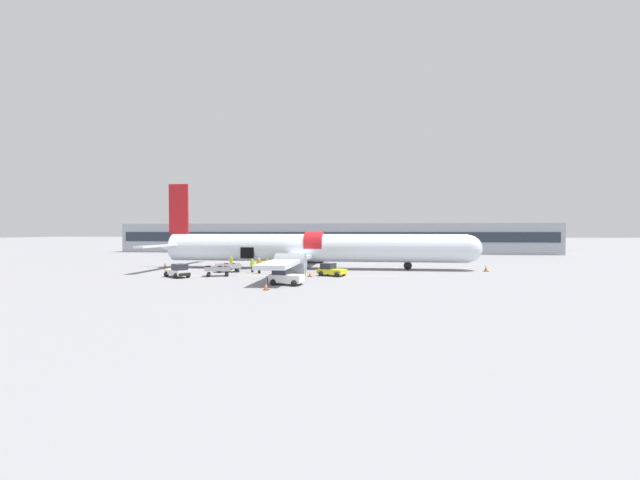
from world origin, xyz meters
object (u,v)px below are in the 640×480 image
Objects in this scene: baggage_cart_queued at (218,271)px; ground_crew_loader_b at (267,263)px; ground_crew_loader_a at (231,262)px; ground_crew_driver at (252,265)px; ground_crew_supervisor at (259,265)px; airplane at (310,249)px; baggage_cart_loading at (229,268)px; baggage_tug_rear at (331,270)px; baggage_tug_lead at (285,277)px; baggage_tug_mid at (178,271)px.

ground_crew_loader_b is at bearing 61.57° from baggage_cart_queued.
ground_crew_driver is (3.50, -2.69, -0.06)m from ground_crew_loader_a.
ground_crew_loader_b is 3.64m from ground_crew_supervisor.
baggage_cart_queued is 7.48m from ground_crew_loader_b.
baggage_cart_loading is (-8.78, -5.20, -2.04)m from airplane.
baggage_tug_rear is 2.06× the size of ground_crew_loader_b.
baggage_cart_loading is 2.75m from ground_crew_loader_a.
baggage_tug_rear is 9.63m from ground_crew_driver.
ground_crew_supervisor is at bearing -16.83° from baggage_cart_loading.
baggage_tug_lead is 8.19m from baggage_tug_rear.
baggage_cart_queued is at bearing -140.82° from ground_crew_supervisor.
ground_crew_loader_b is (-4.87, 12.31, 0.12)m from baggage_tug_lead.
baggage_tug_mid is 2.02× the size of ground_crew_loader_a.
airplane is 16.40m from baggage_tug_mid.
baggage_tug_mid is at bearing -131.75° from ground_crew_loader_b.
baggage_tug_lead reaches higher than ground_crew_loader_b.
airplane is at bearing 48.01° from baggage_cart_queued.
baggage_cart_queued is 2.07× the size of ground_crew_supervisor.
ground_crew_driver is (-1.07, -2.47, -0.01)m from ground_crew_loader_b.
baggage_cart_queued is at bearing -171.69° from baggage_tug_rear.
baggage_tug_rear is at bearing -21.53° from ground_crew_loader_a.
baggage_tug_rear is (15.51, 3.28, -0.03)m from baggage_tug_mid.
airplane is 12.76× the size of baggage_tug_lead.
ground_crew_driver is at bearing 58.77° from baggage_cart_queued.
airplane is at bearing 42.00° from baggage_tug_mid.
ground_crew_loader_a is at bearing 103.71° from baggage_cart_loading.
ground_crew_supervisor reaches higher than baggage_tug_mid.
airplane reaches higher than baggage_tug_rear.
baggage_tug_rear is at bearing -30.42° from ground_crew_loader_b.
airplane is 10.41m from baggage_cart_loading.
baggage_tug_lead is 1.92× the size of ground_crew_loader_a.
ground_crew_loader_b reaches higher than baggage_tug_mid.
baggage_tug_lead is 0.98× the size of baggage_tug_rear.
ground_crew_loader_a is 0.96× the size of ground_crew_supervisor.
ground_crew_loader_a is (-0.65, 2.65, 0.38)m from baggage_cart_loading.
baggage_cart_queued is 2.27× the size of ground_crew_loader_b.
ground_crew_loader_a is (-1.02, 6.79, 0.33)m from baggage_cart_queued.
ground_crew_driver is 0.90× the size of ground_crew_supervisor.
ground_crew_supervisor reaches higher than baggage_cart_queued.
baggage_tug_lead is at bearing -60.92° from ground_crew_supervisor.
ground_crew_loader_b is (7.25, 8.12, 0.22)m from baggage_tug_mid.
ground_crew_supervisor reaches higher than ground_crew_loader_a.
ground_crew_supervisor is at bearing 171.59° from baggage_tug_rear.
ground_crew_supervisor is at bearing -39.78° from ground_crew_loader_a.
baggage_cart_queued is at bearing 145.78° from baggage_tug_lead.
airplane is 9.91m from ground_crew_loader_a.
baggage_tug_mid is 8.38m from ground_crew_driver.
baggage_tug_mid is 8.57m from ground_crew_supervisor.
baggage_tug_rear is at bearing 11.93° from baggage_tug_mid.
airplane reaches higher than ground_crew_loader_b.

